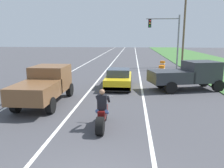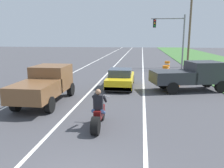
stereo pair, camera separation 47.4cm
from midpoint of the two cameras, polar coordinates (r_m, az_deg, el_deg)
The scene contains 12 objects.
lane_stripe_left_solid at distance 25.49m, azimuth -10.23°, elevation 3.32°, with size 0.14×120.00×0.01m, color white.
lane_stripe_right_solid at distance 24.58m, azimuth 6.19°, elevation 3.14°, with size 0.14×120.00×0.01m, color white.
lane_stripe_centre_dashed at distance 24.78m, azimuth -2.17°, elevation 3.26°, with size 0.14×120.00×0.01m, color white.
motorcycle_with_rider at distance 9.12m, azimuth -3.97°, elevation -7.60°, with size 0.70×2.21×1.62m.
sports_car_yellow at distance 16.65m, azimuth 0.86°, elevation 1.35°, with size 1.84×4.30×1.37m.
pickup_truck_left_lane_brown at distance 12.99m, azimuth -17.41°, elevation 0.04°, with size 2.02×4.80×1.98m.
pickup_truck_right_shoulder_dark_grey at distance 16.45m, azimuth 17.75°, elevation 2.36°, with size 5.14×3.14×1.98m.
traffic_light_mast_near at distance 26.60m, azimuth 13.47°, elevation 12.02°, with size 3.68×0.34×6.00m.
utility_pole_roadside at distance 29.46m, azimuth 17.09°, elevation 12.75°, with size 0.24×0.24×8.88m, color brown.
construction_barrel_nearest at distance 17.69m, azimuth 14.33°, elevation 1.18°, with size 0.58×0.58×1.00m.
construction_barrel_mid at distance 21.93m, azimuth 11.66°, elevation 3.26°, with size 0.58×0.58×1.00m.
construction_barrel_far at distance 26.13m, azimuth 11.97°, elevation 4.56°, with size 0.58×0.58×1.00m.
Camera 1 is at (1.13, -4.34, 3.59)m, focal length 36.59 mm.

